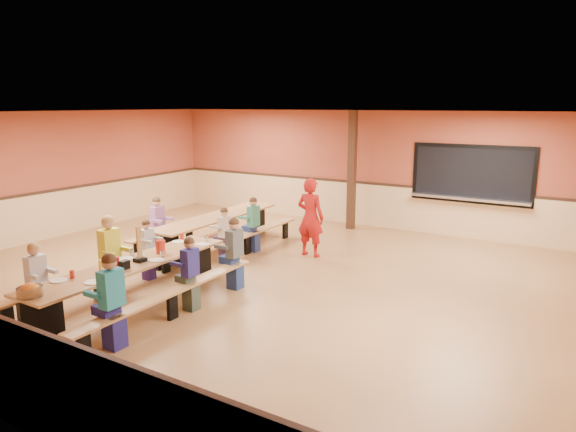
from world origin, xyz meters
The scene contains 23 objects.
ground centered at (0.00, 0.00, 0.00)m, with size 12.00×12.00×0.00m, color brown.
room_envelope centered at (0.00, 0.00, 0.69)m, with size 12.04×10.04×3.02m.
kitchen_pass_through centered at (2.60, 4.96, 1.49)m, with size 2.78×0.28×1.38m.
structural_post centered at (-0.20, 4.40, 1.50)m, with size 0.18×0.18×3.00m, color #321C10.
cafeteria_table_main centered at (-0.91, -2.23, 0.53)m, with size 1.91×3.70×0.74m.
cafeteria_table_second centered at (-1.96, 1.14, 0.53)m, with size 1.91×3.70×0.74m.
seated_child_white_left centered at (-1.74, -3.29, 0.59)m, with size 0.35×0.29×1.18m, color silver, non-canonical shape.
seated_adult_yellow centered at (-1.74, -1.95, 0.66)m, with size 0.43×0.35×1.33m, color yellow, non-canonical shape.
seated_child_grey_left centered at (-1.74, -1.12, 0.55)m, with size 0.32×0.26×1.10m, color #B5B5B5, non-canonical shape.
seated_child_teal_right centered at (-0.09, -3.31, 0.64)m, with size 0.40×0.33×1.27m, color teal, non-canonical shape.
seated_child_navy_right centered at (-0.09, -1.81, 0.58)m, with size 0.34×0.28×1.16m, color navy, non-canonical shape.
seated_child_char_right centered at (-0.09, -0.68, 0.62)m, with size 0.38×0.31×1.24m, color #454B4D, non-canonical shape.
seated_child_purple_sec centered at (-2.78, 0.18, 0.61)m, with size 0.37×0.31×1.22m, color #98609B, non-canonical shape.
seated_child_green_sec centered at (-1.13, 1.38, 0.59)m, with size 0.36×0.29×1.18m, color #347B63, non-canonical shape.
seated_child_tan_sec centered at (-1.13, 0.37, 0.57)m, with size 0.33×0.27×1.13m, color #B9A590, non-canonical shape.
standing_woman centered at (0.08, 1.73, 0.83)m, with size 0.61×0.40×1.66m, color #A61513.
punch_pitcher centered at (-0.92, -1.60, 0.85)m, with size 0.16×0.16×0.22m, color red.
chip_bowl centered at (-0.95, -3.88, 0.81)m, with size 0.32×0.32×0.15m, color orange, non-canonical shape.
napkin_dispenser centered at (-0.78, -2.48, 0.80)m, with size 0.10×0.14×0.13m, color black.
condiment_mustard centered at (-1.00, -2.73, 0.82)m, with size 0.06×0.06×0.17m, color yellow.
condiment_ketchup centered at (-0.90, -2.50, 0.82)m, with size 0.06×0.06×0.17m, color #B2140F.
table_paddle centered at (-0.86, -2.10, 0.88)m, with size 0.16×0.16×0.56m.
place_settings centered at (-0.91, -2.23, 0.80)m, with size 0.65×3.30×0.11m, color beige, non-canonical shape.
Camera 1 is at (5.12, -7.48, 3.15)m, focal length 32.00 mm.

